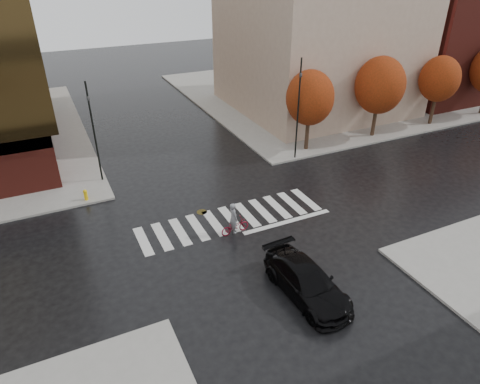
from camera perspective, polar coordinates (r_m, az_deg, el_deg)
The scene contains 14 objects.
ground at distance 26.17m, azimuth -0.78°, elevation -4.12°, with size 120.00×120.00×0.00m, color black.
sidewalk_ne at distance 52.72m, azimuth 10.75°, elevation 13.04°, with size 30.00×30.00×0.15m, color gray.
crosswalk at distance 26.55m, azimuth -1.23°, elevation -3.57°, with size 12.00×3.00×0.01m, color silver.
building_ne_tan at distance 45.45m, azimuth 10.53°, elevation 22.23°, with size 16.00×16.00×18.00m, color tan.
building_ne_brick at distance 55.75m, azimuth 25.39°, elevation 19.24°, with size 14.00×14.00×14.00m, color maroon.
tree_ne_a at distance 34.73m, azimuth 9.32°, elevation 12.28°, with size 3.80×3.80×6.50m.
tree_ne_b at distance 38.97m, azimuth 18.16°, elevation 13.35°, with size 4.20×4.20×6.89m.
tree_ne_c at distance 44.01m, azimuth 25.07°, elevation 13.48°, with size 3.60×3.60×6.31m.
sedan at distance 20.96m, azimuth 8.88°, elevation -11.73°, with size 2.18×5.35×1.55m, color black.
cyclist at distance 24.87m, azimuth -0.76°, elevation -4.18°, with size 1.83×0.77×2.03m.
traffic_light_nw at distance 30.76m, azimuth -19.00°, elevation 8.24°, with size 0.18×0.15×7.09m.
traffic_light_ne at distance 32.86m, azimuth 7.82°, elevation 11.72°, with size 0.21×0.23×7.77m.
fire_hydrant at distance 29.81m, azimuth -19.90°, elevation -0.28°, with size 0.27×0.27×0.75m.
manhole at distance 27.30m, azimuth -5.11°, elevation -2.67°, with size 0.67×0.67×0.01m, color #4F431C.
Camera 1 is at (-9.06, -19.87, 14.42)m, focal length 32.00 mm.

